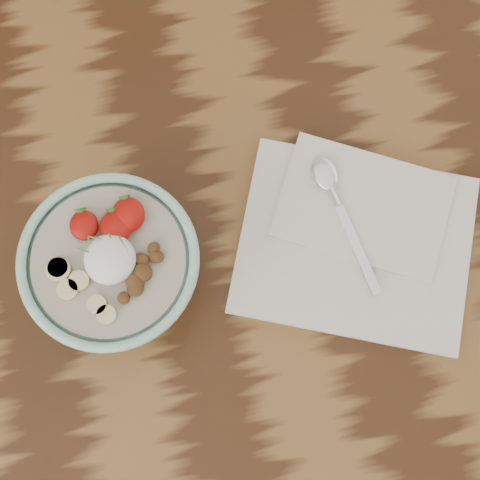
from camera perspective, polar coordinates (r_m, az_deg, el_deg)
The scene contains 4 objects.
table at distance 92.76cm, azimuth -4.00°, elevation -4.08°, with size 160.00×90.00×75.00cm.
breakfast_bowl at distance 77.96cm, azimuth -10.63°, elevation -2.29°, with size 20.04×20.04×13.45cm.
napkin at distance 84.93cm, azimuth 9.92°, elevation 0.30°, with size 35.47×32.73×1.75cm.
spoon at distance 84.54cm, azimuth 7.93°, elevation 4.07°, with size 4.83×18.92×0.98cm.
Camera 1 is at (2.90, -16.00, 157.03)cm, focal length 50.00 mm.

